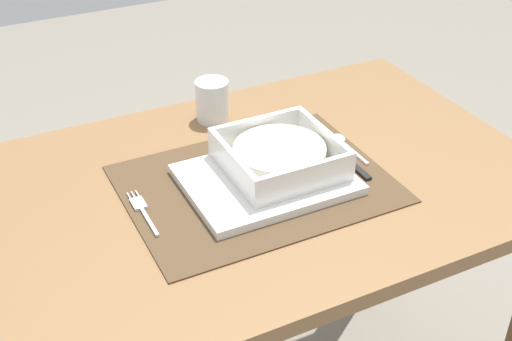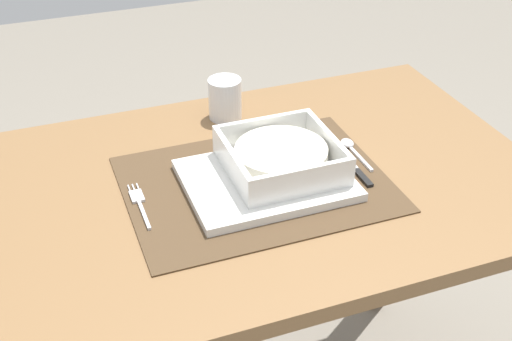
{
  "view_description": "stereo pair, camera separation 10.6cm",
  "coord_description": "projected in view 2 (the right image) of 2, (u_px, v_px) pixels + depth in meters",
  "views": [
    {
      "loc": [
        -0.48,
        -0.92,
        1.42
      ],
      "look_at": [
        -0.03,
        -0.02,
        0.77
      ],
      "focal_mm": 47.64,
      "sensor_mm": 36.0,
      "label": 1
    },
    {
      "loc": [
        -0.38,
        -0.96,
        1.42
      ],
      "look_at": [
        -0.03,
        -0.02,
        0.77
      ],
      "focal_mm": 47.64,
      "sensor_mm": 36.0,
      "label": 2
    }
  ],
  "objects": [
    {
      "name": "drinking_glass",
      "position": [
        225.0,
        101.0,
        1.41
      ],
      "size": [
        0.07,
        0.07,
        0.09
      ],
      "color": "white",
      "rests_on": "dining_table"
    },
    {
      "name": "porridge_bowl",
      "position": [
        281.0,
        158.0,
        1.21
      ],
      "size": [
        0.2,
        0.2,
        0.06
      ],
      "color": "white",
      "rests_on": "serving_plate"
    },
    {
      "name": "serving_plate",
      "position": [
        266.0,
        180.0,
        1.21
      ],
      "size": [
        0.29,
        0.22,
        0.02
      ],
      "primitive_type": "cube",
      "color": "white",
      "rests_on": "placemat"
    },
    {
      "name": "butter_knife",
      "position": [
        356.0,
        169.0,
        1.25
      ],
      "size": [
        0.01,
        0.13,
        0.01
      ],
      "rotation": [
        0.0,
        0.0,
        -0.03
      ],
      "color": "black",
      "rests_on": "placemat"
    },
    {
      "name": "fork",
      "position": [
        139.0,
        202.0,
        1.16
      ],
      "size": [
        0.02,
        0.14,
        0.0
      ],
      "rotation": [
        0.0,
        0.0,
        0.01
      ],
      "color": "silver",
      "rests_on": "placemat"
    },
    {
      "name": "bread_knife",
      "position": [
        342.0,
        168.0,
        1.25
      ],
      "size": [
        0.01,
        0.14,
        0.01
      ],
      "rotation": [
        0.0,
        0.0,
        0.1
      ],
      "color": "#59331E",
      "rests_on": "placemat"
    },
    {
      "name": "dining_table",
      "position": [
        266.0,
        224.0,
        1.3
      ],
      "size": [
        1.0,
        0.68,
        0.74
      ],
      "color": "brown",
      "rests_on": "ground"
    },
    {
      "name": "placemat",
      "position": [
        256.0,
        184.0,
        1.22
      ],
      "size": [
        0.46,
        0.35,
        0.0
      ],
      "primitive_type": "cube",
      "color": "#4C3823",
      "rests_on": "dining_table"
    },
    {
      "name": "spoon",
      "position": [
        350.0,
        146.0,
        1.31
      ],
      "size": [
        0.02,
        0.12,
        0.01
      ],
      "rotation": [
        0.0,
        0.0,
        0.08
      ],
      "color": "silver",
      "rests_on": "placemat"
    }
  ]
}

